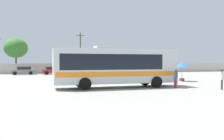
% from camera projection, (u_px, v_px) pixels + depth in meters
% --- Properties ---
extents(ground_plane, '(300.00, 300.00, 0.00)m').
position_uv_depth(ground_plane, '(84.00, 80.00, 31.53)').
color(ground_plane, gray).
extents(perimeter_wall, '(80.00, 0.30, 2.03)m').
position_uv_depth(perimeter_wall, '(70.00, 68.00, 49.14)').
color(perimeter_wall, '#B2AD9E').
rests_on(perimeter_wall, ground_plane).
extents(coach_bus_silver_orange, '(11.20, 2.88, 3.72)m').
position_uv_depth(coach_bus_silver_orange, '(115.00, 66.00, 21.69)').
color(coach_bus_silver_orange, silver).
rests_on(coach_bus_silver_orange, ground_plane).
extents(attendant_by_bus_door, '(0.48, 0.48, 1.78)m').
position_uv_depth(attendant_by_bus_door, '(176.00, 77.00, 21.23)').
color(attendant_by_bus_door, '#99383D').
rests_on(attendant_by_bus_door, ground_plane).
extents(passenger_waiting_on_apron, '(0.47, 0.47, 1.68)m').
position_uv_depth(passenger_waiting_on_apron, '(222.00, 78.00, 20.17)').
color(passenger_waiting_on_apron, '#38383D').
rests_on(passenger_waiting_on_apron, ground_plane).
extents(vendor_umbrella_near_gate_blue, '(2.01, 2.01, 2.25)m').
position_uv_depth(vendor_umbrella_near_gate_blue, '(182.00, 65.00, 28.86)').
color(vendor_umbrella_near_gate_blue, gray).
rests_on(vendor_umbrella_near_gate_blue, ground_plane).
extents(parked_car_leftmost_grey, '(4.45, 2.20, 1.45)m').
position_uv_depth(parked_car_leftmost_grey, '(23.00, 70.00, 43.97)').
color(parked_car_leftmost_grey, slate).
rests_on(parked_car_leftmost_grey, ground_plane).
extents(parked_car_second_red, '(4.23, 2.28, 1.45)m').
position_uv_depth(parked_car_second_red, '(53.00, 70.00, 44.83)').
color(parked_car_second_red, red).
rests_on(parked_car_second_red, ground_plane).
extents(parked_car_third_grey, '(4.39, 2.13, 1.44)m').
position_uv_depth(parked_car_third_grey, '(89.00, 70.00, 47.35)').
color(parked_car_third_grey, slate).
rests_on(parked_car_third_grey, ground_plane).
extents(utility_pole_far, '(1.80, 0.31, 8.67)m').
position_uv_depth(utility_pole_far, '(80.00, 52.00, 52.39)').
color(utility_pole_far, '#4C3823').
rests_on(utility_pole_far, ground_plane).
extents(roadside_tree_midleft, '(4.80, 4.80, 7.26)m').
position_uv_depth(roadside_tree_midleft, '(16.00, 48.00, 49.94)').
color(roadside_tree_midleft, brown).
rests_on(roadside_tree_midleft, ground_plane).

